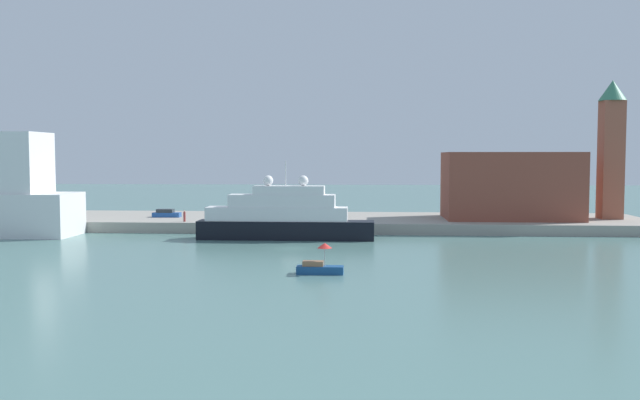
{
  "coord_description": "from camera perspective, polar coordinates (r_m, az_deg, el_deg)",
  "views": [
    {
      "loc": [
        9.62,
        -86.39,
        11.76
      ],
      "look_at": [
        3.24,
        6.0,
        5.87
      ],
      "focal_mm": 38.44,
      "sensor_mm": 36.0,
      "label": 1
    }
  ],
  "objects": [
    {
      "name": "bell_tower",
      "position": [
        120.53,
        23.08,
        4.28
      ],
      "size": [
        4.39,
        4.39,
        22.38
      ],
      "color": "#93513D",
      "rests_on": "quay_dock"
    },
    {
      "name": "parked_car",
      "position": [
        117.3,
        -12.67,
        -1.11
      ],
      "size": [
        4.59,
        1.75,
        1.35
      ],
      "color": "#1E4C99",
      "rests_on": "quay_dock"
    },
    {
      "name": "harbor_building",
      "position": [
        115.21,
        15.56,
        1.17
      ],
      "size": [
        21.14,
        12.57,
        10.81
      ],
      "primitive_type": "cube",
      "color": "brown",
      "rests_on": "quay_dock"
    },
    {
      "name": "mooring_bollard",
      "position": [
        103.9,
        0.54,
        -1.73
      ],
      "size": [
        0.56,
        0.56,
        0.78
      ],
      "primitive_type": "cylinder",
      "color": "black",
      "rests_on": "quay_dock"
    },
    {
      "name": "large_yacht",
      "position": [
        97.31,
        -3.09,
        -1.47
      ],
      "size": [
        25.03,
        3.93,
        11.13
      ],
      "color": "black",
      "rests_on": "ground"
    },
    {
      "name": "ground",
      "position": [
        87.71,
        -2.38,
        -4.07
      ],
      "size": [
        400.0,
        400.0,
        0.0
      ],
      "primitive_type": "plane",
      "color": "slate"
    },
    {
      "name": "small_motorboat",
      "position": [
        68.86,
        -0.03,
        -5.47
      ],
      "size": [
        4.69,
        1.47,
        3.13
      ],
      "color": "navy",
      "rests_on": "ground"
    },
    {
      "name": "quay_dock",
      "position": [
        114.57,
        -0.88,
        -1.84
      ],
      "size": [
        110.0,
        22.51,
        1.64
      ],
      "primitive_type": "cube",
      "color": "gray",
      "rests_on": "ground"
    },
    {
      "name": "person_figure",
      "position": [
        108.46,
        -11.22,
        -1.35
      ],
      "size": [
        0.36,
        0.36,
        1.76
      ],
      "color": "maroon",
      "rests_on": "quay_dock"
    }
  ]
}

